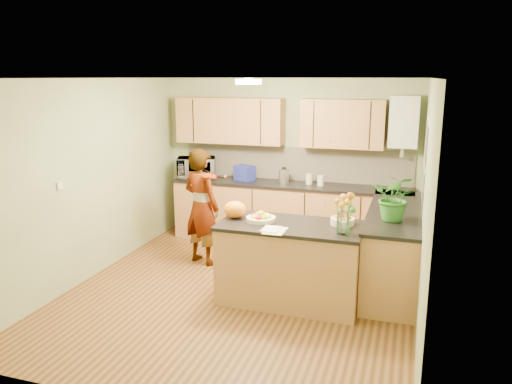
% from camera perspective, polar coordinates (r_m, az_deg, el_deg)
% --- Properties ---
extents(floor, '(4.50, 4.50, 0.00)m').
position_cam_1_polar(floor, '(6.10, -1.70, -11.32)').
color(floor, '#503216').
rests_on(floor, ground).
extents(ceiling, '(4.00, 4.50, 0.02)m').
position_cam_1_polar(ceiling, '(5.56, -1.88, 12.88)').
color(ceiling, white).
rests_on(ceiling, wall_back).
extents(wall_back, '(4.00, 0.02, 2.50)m').
position_cam_1_polar(wall_back, '(7.82, 3.72, 3.69)').
color(wall_back, gray).
rests_on(wall_back, floor).
extents(wall_front, '(4.00, 0.02, 2.50)m').
position_cam_1_polar(wall_front, '(3.74, -13.43, -7.10)').
color(wall_front, gray).
rests_on(wall_front, floor).
extents(wall_left, '(0.02, 4.50, 2.50)m').
position_cam_1_polar(wall_left, '(6.63, -18.32, 1.36)').
color(wall_left, gray).
rests_on(wall_left, floor).
extents(wall_right, '(0.02, 4.50, 2.50)m').
position_cam_1_polar(wall_right, '(5.39, 18.70, -1.24)').
color(wall_right, gray).
rests_on(wall_right, floor).
extents(back_counter, '(3.64, 0.62, 0.94)m').
position_cam_1_polar(back_counter, '(7.68, 3.82, -2.44)').
color(back_counter, '#A57142').
rests_on(back_counter, floor).
extents(right_counter, '(0.62, 2.24, 0.94)m').
position_cam_1_polar(right_counter, '(6.42, 15.43, -6.01)').
color(right_counter, '#A57142').
rests_on(right_counter, floor).
extents(splashback, '(3.60, 0.02, 0.52)m').
position_cam_1_polar(splashback, '(7.79, 4.40, 3.27)').
color(splashback, beige).
rests_on(splashback, back_counter).
extents(upper_cabinets, '(3.20, 0.34, 0.70)m').
position_cam_1_polar(upper_cabinets, '(7.62, 2.18, 8.02)').
color(upper_cabinets, '#A57142').
rests_on(upper_cabinets, wall_back).
extents(boiler, '(0.40, 0.30, 0.86)m').
position_cam_1_polar(boiler, '(7.36, 16.56, 7.68)').
color(boiler, white).
rests_on(boiler, wall_back).
extents(window_right, '(0.01, 1.30, 1.05)m').
position_cam_1_polar(window_right, '(5.92, 18.78, 2.96)').
color(window_right, white).
rests_on(window_right, wall_right).
extents(light_switch, '(0.02, 0.09, 0.09)m').
position_cam_1_polar(light_switch, '(6.14, -21.49, 0.71)').
color(light_switch, white).
rests_on(light_switch, wall_left).
extents(ceiling_lamp, '(0.30, 0.30, 0.07)m').
position_cam_1_polar(ceiling_lamp, '(5.84, -0.87, 12.50)').
color(ceiling_lamp, '#FFEABF').
rests_on(ceiling_lamp, ceiling).
extents(peninsula_island, '(1.60, 0.82, 0.92)m').
position_cam_1_polar(peninsula_island, '(5.72, 3.93, -8.06)').
color(peninsula_island, '#A57142').
rests_on(peninsula_island, floor).
extents(fruit_dish, '(0.33, 0.33, 0.12)m').
position_cam_1_polar(fruit_dish, '(5.65, 0.56, -2.90)').
color(fruit_dish, beige).
rests_on(fruit_dish, peninsula_island).
extents(orange_bowl, '(0.26, 0.26, 0.15)m').
position_cam_1_polar(orange_bowl, '(5.60, 9.87, -3.06)').
color(orange_bowl, beige).
rests_on(orange_bowl, peninsula_island).
extents(flower_vase, '(0.29, 0.29, 0.53)m').
position_cam_1_polar(flower_vase, '(5.20, 10.02, -1.05)').
color(flower_vase, silver).
rests_on(flower_vase, peninsula_island).
extents(orange_bag, '(0.31, 0.28, 0.20)m').
position_cam_1_polar(orange_bag, '(5.78, -2.42, -2.01)').
color(orange_bag, orange).
rests_on(orange_bag, peninsula_island).
extents(papers, '(0.22, 0.30, 0.01)m').
position_cam_1_polar(papers, '(5.32, 2.18, -4.40)').
color(papers, white).
rests_on(papers, peninsula_island).
extents(violinist, '(0.68, 0.56, 1.59)m').
position_cam_1_polar(violinist, '(6.80, -6.26, -1.68)').
color(violinist, tan).
rests_on(violinist, floor).
extents(violin, '(0.58, 0.50, 0.14)m').
position_cam_1_polar(violin, '(6.42, -5.52, 1.84)').
color(violin, '#580F05').
rests_on(violin, violinist).
extents(microwave, '(0.69, 0.58, 0.33)m').
position_cam_1_polar(microwave, '(8.01, -6.83, 2.78)').
color(microwave, white).
rests_on(microwave, back_counter).
extents(blue_box, '(0.34, 0.30, 0.23)m').
position_cam_1_polar(blue_box, '(7.78, -1.33, 2.21)').
color(blue_box, navy).
rests_on(blue_box, back_counter).
extents(kettle, '(0.15, 0.15, 0.29)m').
position_cam_1_polar(kettle, '(7.57, 3.19, 1.92)').
color(kettle, silver).
rests_on(kettle, back_counter).
extents(jar_cream, '(0.12, 0.12, 0.15)m').
position_cam_1_polar(jar_cream, '(7.53, 6.10, 1.48)').
color(jar_cream, beige).
rests_on(jar_cream, back_counter).
extents(jar_white, '(0.12, 0.12, 0.15)m').
position_cam_1_polar(jar_white, '(7.45, 7.41, 1.31)').
color(jar_white, white).
rests_on(jar_white, back_counter).
extents(potted_plant, '(0.56, 0.51, 0.54)m').
position_cam_1_polar(potted_plant, '(5.75, 15.65, -0.59)').
color(potted_plant, '#2F7627').
rests_on(potted_plant, right_counter).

